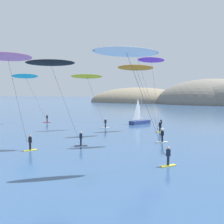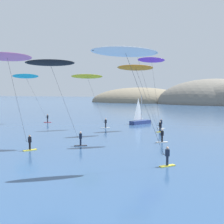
{
  "view_description": "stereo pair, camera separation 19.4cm",
  "coord_description": "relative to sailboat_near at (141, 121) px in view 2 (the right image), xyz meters",
  "views": [
    {
      "loc": [
        21.56,
        -8.89,
        6.42
      ],
      "look_at": [
        4.96,
        27.73,
        3.5
      ],
      "focal_mm": 45.0,
      "sensor_mm": 36.0,
      "label": 1
    },
    {
      "loc": [
        21.74,
        -8.81,
        6.42
      ],
      "look_at": [
        4.96,
        27.73,
        3.5
      ],
      "focal_mm": 45.0,
      "sensor_mm": 36.0,
      "label": 2
    }
  ],
  "objects": [
    {
      "name": "headland_island",
      "position": [
        -1.53,
        100.57,
        -0.64
      ],
      "size": [
        130.35,
        47.02,
        26.2
      ],
      "color": "slate",
      "rests_on": "ground"
    },
    {
      "name": "sailboat_near",
      "position": [
        0.0,
        0.0,
        0.0
      ],
      "size": [
        3.37,
        5.78,
        5.7
      ],
      "color": "navy",
      "rests_on": "ground"
    },
    {
      "name": "kitesurfer_orange",
      "position": [
        6.53,
        -20.51,
        7.73
      ],
      "size": [
        5.59,
        4.8,
        9.7
      ],
      "color": "silver",
      "rests_on": "ground"
    },
    {
      "name": "kitesurfer_blue",
      "position": [
        3.49,
        -12.28,
        10.95
      ],
      "size": [
        5.89,
        6.3,
        12.97
      ],
      "color": "yellow",
      "rests_on": "ground"
    },
    {
      "name": "kitesurfer_purple",
      "position": [
        4.22,
        -7.03,
        10.21
      ],
      "size": [
        4.53,
        4.74,
        12.17
      ],
      "color": "silver",
      "rests_on": "ground"
    },
    {
      "name": "kitesurfer_cyan",
      "position": [
        -21.44,
        -8.34,
        8.16
      ],
      "size": [
        6.16,
        5.51,
        10.06
      ],
      "color": "red",
      "rests_on": "ground"
    },
    {
      "name": "kitesurfer_white",
      "position": [
        9.62,
        -31.61,
        8.16
      ],
      "size": [
        6.05,
        5.38,
        10.04
      ],
      "color": "yellow",
      "rests_on": "ground"
    },
    {
      "name": "kitesurfer_pink",
      "position": [
        -4.12,
        -30.72,
        8.69
      ],
      "size": [
        4.29,
        4.95,
        10.49
      ],
      "color": "yellow",
      "rests_on": "ground"
    },
    {
      "name": "kitesurfer_black",
      "position": [
        -1.96,
        -26.22,
        8.36
      ],
      "size": [
        6.46,
        4.25,
        10.15
      ],
      "color": "#2D2D33",
      "rests_on": "ground"
    },
    {
      "name": "kitesurfer_yellow",
      "position": [
        -5.78,
        -10.96,
        7.67
      ],
      "size": [
        5.4,
        5.41,
        9.43
      ],
      "color": "silver",
      "rests_on": "ground"
    }
  ]
}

